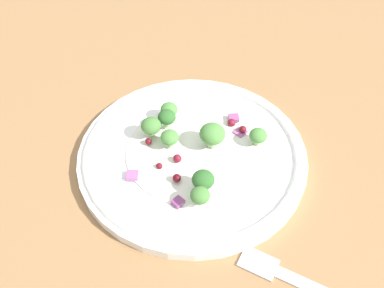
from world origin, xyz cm
name	(u,v)px	position (x,y,z in cm)	size (l,w,h in cm)	color
ground_plane	(210,166)	(0.00, 0.00, -1.00)	(180.00, 180.00, 2.00)	olive
plate	(192,155)	(-2.13, -0.21, 0.86)	(26.66, 26.66, 1.70)	white
dressing_pool	(192,152)	(-2.13, -0.21, 1.30)	(15.46, 15.46, 0.20)	white
broccoli_floret_0	(258,136)	(5.19, 2.34, 2.77)	(2.09, 2.09, 2.12)	#8EB77A
broccoli_floret_1	(151,126)	(-7.27, 1.33, 3.15)	(2.40, 2.40, 2.43)	#ADD18E
broccoli_floret_2	(204,180)	(0.09, -5.53, 3.23)	(2.39, 2.39, 2.42)	#8EB77A
broccoli_floret_3	(169,139)	(-4.77, -0.12, 3.02)	(2.12, 2.12, 2.14)	#8EB77A
broccoli_floret_4	(167,117)	(-5.73, 2.93, 3.31)	(2.15, 2.15, 2.18)	#9EC684
broccoli_floret_5	(213,134)	(0.08, 1.07, 3.37)	(2.98, 2.98, 3.02)	#8EB77A
broccoli_floret_6	(200,196)	(-0.02, -7.53, 3.21)	(2.05, 2.05, 2.07)	#9EC684
broccoli_floret_7	(169,110)	(-5.88, 4.82, 2.81)	(2.13, 2.13, 2.16)	#9EC684
cranberry_0	(232,123)	(1.86, 5.04, 1.72)	(0.99, 0.99, 0.99)	maroon
cranberry_1	(148,142)	(-7.34, -0.15, 1.91)	(0.79, 0.79, 0.79)	maroon
cranberry_2	(159,166)	(-5.32, -3.18, 1.61)	(0.73, 0.73, 0.73)	maroon
cranberry_3	(243,129)	(3.33, 3.97, 1.87)	(0.91, 0.91, 0.91)	maroon
cranberry_4	(177,178)	(-2.98, -4.78, 1.97)	(0.93, 0.93, 0.93)	#4C0A14
cranberry_5	(177,158)	(-3.50, -1.96, 1.89)	(0.96, 0.96, 0.96)	maroon
onion_bit_0	(234,118)	(2.04, 5.81, 1.85)	(1.25, 1.21, 0.44)	#934C84
onion_bit_1	(178,202)	(-2.30, -7.53, 1.52)	(1.06, 1.12, 0.55)	#843D75
onion_bit_2	(132,175)	(-7.93, -4.97, 1.56)	(1.26, 1.29, 0.50)	#A35B93
onion_bit_3	(240,133)	(3.07, 3.83, 1.43)	(1.31, 1.35, 0.36)	#A35B93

